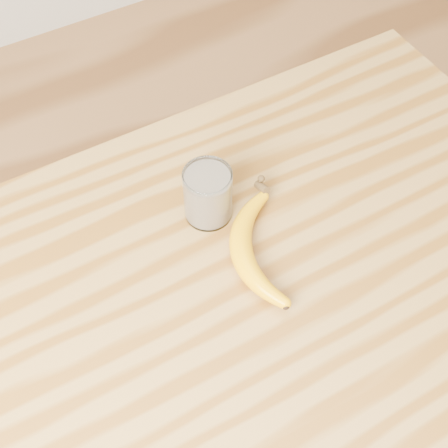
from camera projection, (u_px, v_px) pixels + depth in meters
room at (277, 58)px, 0.66m from camera, size 4.04×4.04×2.70m
table at (255, 311)px, 1.14m from camera, size 1.20×0.80×0.90m
smoothie_glass at (208, 195)px, 1.06m from camera, size 0.08×0.08×0.11m
banana at (241, 250)px, 1.04m from camera, size 0.23×0.34×0.04m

